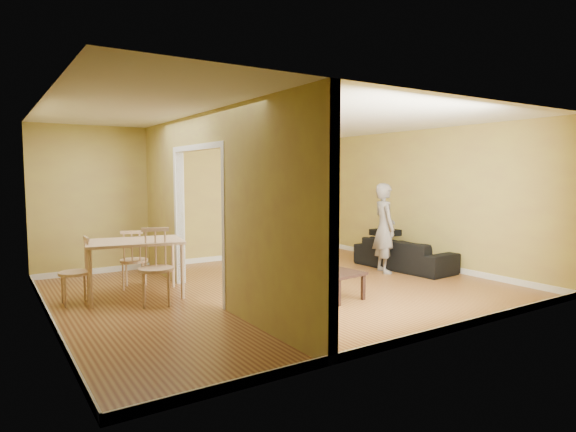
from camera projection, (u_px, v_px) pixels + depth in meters
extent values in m
plane|color=#A17438|center=(284.00, 289.00, 7.40)|extent=(6.50, 6.50, 0.00)
plane|color=white|center=(284.00, 118.00, 7.17)|extent=(6.50, 6.50, 0.00)
plane|color=#BCB14B|center=(211.00, 197.00, 9.59)|extent=(6.50, 0.00, 6.50)
plane|color=#BCB14B|center=(426.00, 219.00, 4.98)|extent=(6.50, 0.00, 6.50)
plane|color=#BCB14B|center=(45.00, 214.00, 5.53)|extent=(0.00, 5.50, 5.50)
plane|color=#BCB14B|center=(430.00, 199.00, 9.03)|extent=(0.00, 5.50, 5.50)
cube|color=black|center=(276.00, 167.00, 10.29)|extent=(0.10, 0.10, 0.10)
imported|color=black|center=(404.00, 249.00, 8.91)|extent=(1.97, 0.95, 0.73)
imported|color=slate|center=(385.00, 220.00, 8.56)|extent=(0.83, 0.74, 1.88)
cube|color=white|center=(253.00, 214.00, 9.91)|extent=(0.02, 0.35, 1.88)
cube|color=white|center=(284.00, 212.00, 10.33)|extent=(0.02, 0.35, 1.88)
cube|color=white|center=(265.00, 212.00, 10.26)|extent=(0.79, 0.02, 1.88)
cube|color=white|center=(269.00, 256.00, 10.20)|extent=(0.75, 0.35, 0.02)
cube|color=white|center=(269.00, 239.00, 10.17)|extent=(0.75, 0.35, 0.02)
cube|color=white|center=(269.00, 222.00, 10.14)|extent=(0.75, 0.35, 0.02)
cube|color=white|center=(269.00, 204.00, 10.10)|extent=(0.75, 0.35, 0.02)
cube|color=white|center=(269.00, 187.00, 10.07)|extent=(0.75, 0.35, 0.02)
cube|color=white|center=(269.00, 169.00, 10.04)|extent=(0.75, 0.35, 0.02)
cube|color=#0E214B|center=(268.00, 234.00, 10.14)|extent=(0.42, 0.27, 0.21)
cube|color=#12848A|center=(267.00, 216.00, 10.10)|extent=(0.39, 0.26, 0.20)
cube|color=navy|center=(268.00, 199.00, 10.08)|extent=(0.41, 0.27, 0.21)
cube|color=navy|center=(268.00, 189.00, 10.07)|extent=(0.40, 0.26, 0.21)
cube|color=black|center=(338.00, 273.00, 6.75)|extent=(0.59, 0.59, 0.04)
cube|color=black|center=(335.00, 293.00, 6.43)|extent=(0.05, 0.05, 0.35)
cube|color=black|center=(363.00, 288.00, 6.69)|extent=(0.05, 0.05, 0.35)
cube|color=black|center=(314.00, 286.00, 6.84)|extent=(0.05, 0.05, 0.35)
cube|color=black|center=(341.00, 281.00, 7.10)|extent=(0.05, 0.05, 0.35)
cube|color=white|center=(328.00, 270.00, 6.77)|extent=(0.14, 0.04, 0.03)
cube|color=tan|center=(134.00, 242.00, 6.85)|extent=(1.31, 0.87, 0.04)
cylinder|color=tan|center=(97.00, 280.00, 6.25)|extent=(0.05, 0.05, 0.78)
cylinder|color=tan|center=(185.00, 270.00, 6.89)|extent=(0.05, 0.05, 0.78)
cylinder|color=tan|center=(86.00, 270.00, 6.89)|extent=(0.05, 0.05, 0.78)
cylinder|color=tan|center=(167.00, 262.00, 7.53)|extent=(0.05, 0.05, 0.78)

